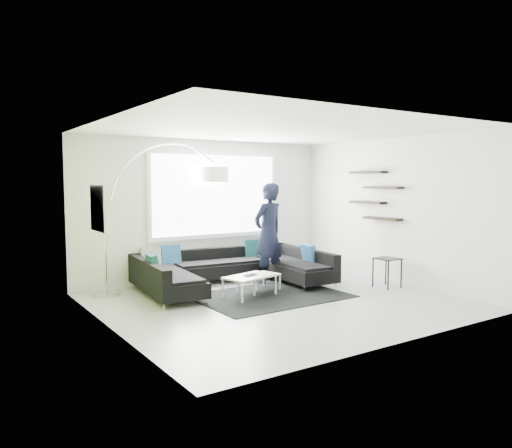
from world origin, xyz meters
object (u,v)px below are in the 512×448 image
(person, at_px, (268,233))
(laptop, at_px, (252,275))
(arc_lamp, at_px, (104,218))
(sectional_sofa, at_px, (233,270))
(side_table, at_px, (387,273))
(coffee_table, at_px, (255,284))

(person, distance_m, laptop, 1.43)
(arc_lamp, distance_m, person, 3.07)
(sectional_sofa, bearing_deg, person, 6.26)
(side_table, bearing_deg, laptop, 164.32)
(arc_lamp, xyz_separation_m, person, (2.98, -0.63, -0.37))
(laptop, bearing_deg, side_table, -27.89)
(sectional_sofa, relative_size, person, 1.83)
(sectional_sofa, distance_m, arc_lamp, 2.49)
(arc_lamp, bearing_deg, sectional_sofa, -15.43)
(coffee_table, xyz_separation_m, side_table, (2.37, -0.88, 0.09))
(coffee_table, xyz_separation_m, laptop, (-0.16, -0.17, 0.20))
(arc_lamp, bearing_deg, person, -10.75)
(arc_lamp, bearing_deg, coffee_table, -30.31)
(arc_lamp, relative_size, laptop, 8.39)
(coffee_table, height_order, side_table, side_table)
(coffee_table, relative_size, person, 0.58)
(side_table, distance_m, laptop, 2.64)
(sectional_sofa, xyz_separation_m, coffee_table, (0.02, -0.70, -0.14))
(arc_lamp, bearing_deg, laptop, -35.49)
(person, bearing_deg, arc_lamp, -23.82)
(laptop, bearing_deg, coffee_table, 33.64)
(laptop, bearing_deg, person, 30.70)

